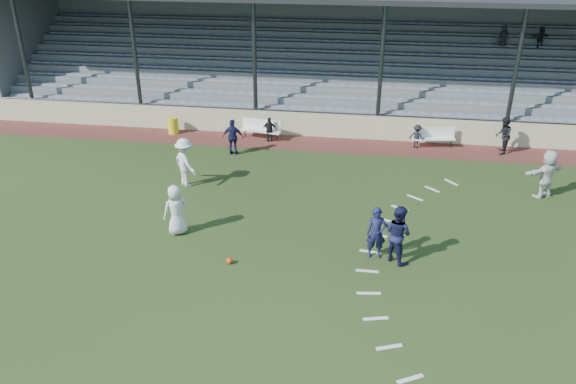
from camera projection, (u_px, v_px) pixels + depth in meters
The scene contains 19 objects.
ground at pixel (276, 264), 17.67m from camera, with size 90.00×90.00×0.00m, color #243516.
cinder_track at pixel (313, 144), 26.98m from camera, with size 34.00×2.00×0.02m, color #512320.
retaining_wall at pixel (315, 125), 27.65m from camera, with size 34.00×0.18×1.20m, color #BCB490.
bench_left at pixel (261, 127), 27.36m from camera, with size 2.04×0.83×0.95m.
bench_right at pixel (433, 135), 26.37m from camera, with size 2.04×0.76×0.95m.
trash_bin at pixel (173, 125), 28.06m from camera, with size 0.52×0.52×0.83m, color yellow.
football at pixel (230, 261), 17.62m from camera, with size 0.20×0.20×0.20m, color #CF3F0C.
player_white_lead at pixel (176, 210), 19.00m from camera, with size 0.87×0.57×1.79m, color silver.
player_navy_lead at pixel (376, 233), 17.66m from camera, with size 0.64×0.42×1.74m, color #15173A.
player_navy_mid at pixel (398, 234), 17.44m from camera, with size 0.93×0.73×1.92m, color #15173A.
player_white_wing at pixel (185, 162), 22.39m from camera, with size 1.30×0.75×2.01m, color silver.
player_navy_wing at pixel (233, 137), 25.46m from camera, with size 0.97×0.40×1.66m, color #15173A.
player_white_back at pixel (547, 174), 21.51m from camera, with size 1.79×0.57×1.93m, color silver.
official at pixel (503, 136), 25.49m from camera, with size 0.84×0.65×1.72m, color black.
sub_left_near at pixel (269, 130), 27.09m from camera, with size 0.38×0.25×1.04m, color black.
sub_left_far at pixel (270, 129), 26.99m from camera, with size 0.70×0.29×1.20m, color black.
sub_right at pixel (417, 136), 26.24m from camera, with size 0.73×0.42×1.13m, color black.
grandstand at pixel (325, 69), 31.13m from camera, with size 34.60×9.00×6.61m.
penalty_arc at pixel (409, 275), 17.12m from camera, with size 3.89×14.63×0.01m.
Camera 1 is at (2.59, -14.64, 9.82)m, focal length 35.00 mm.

